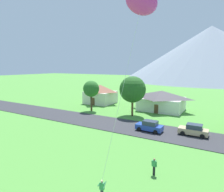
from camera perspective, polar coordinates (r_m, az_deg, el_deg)
road_strip at (r=33.38m, az=8.19°, el=-9.36°), size 160.00×7.71×0.08m
mountain_west_ridge at (r=162.20m, az=26.55°, el=11.02°), size 124.08×124.08×38.62m
house_leftmost at (r=54.71m, az=-3.39°, el=0.66°), size 7.94×7.46×5.16m
house_left_center at (r=47.49m, az=14.18°, el=-1.17°), size 10.54×8.33×4.63m
tree_near_left at (r=40.69m, az=6.01°, el=1.90°), size 5.47×5.47×8.29m
tree_right_of_center at (r=45.26m, az=-6.07°, el=2.05°), size 3.71×3.71×7.02m
parked_car_blue_west_end at (r=32.15m, az=10.84°, el=-8.59°), size 4.25×2.17×1.68m
parked_car_tan_mid_west at (r=32.22m, az=22.59°, el=-9.09°), size 4.22×2.12×1.68m
kite_flyer_with_kite at (r=18.74m, az=8.59°, el=25.32°), size 2.87×7.33×17.06m
watcher_person at (r=20.31m, az=12.14°, el=-19.32°), size 0.56×0.24×1.68m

